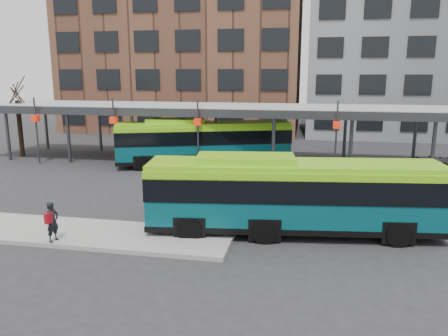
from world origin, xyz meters
TOP-DOWN VIEW (x-y plane):
  - ground at (0.00, 0.00)m, footprint 120.00×120.00m
  - boarding_island at (-5.50, -3.00)m, footprint 14.00×3.00m
  - canopy at (-0.06, 12.87)m, footprint 40.00×6.53m
  - tree at (-18.00, 12.00)m, footprint 1.64×1.64m
  - building_brick at (-10.00, 32.00)m, footprint 26.00×14.00m
  - building_grey at (16.00, 32.00)m, footprint 24.00×14.00m
  - bus_front at (3.71, -1.12)m, footprint 12.05×4.00m
  - bus_rear at (-3.06, 11.38)m, footprint 12.37×6.41m
  - pedestrian at (-5.20, -4.21)m, footprint 0.49×0.65m
  - bike_rack at (12.83, 12.00)m, footprint 5.90×1.66m

SIDE VIEW (x-z plane):
  - ground at x=0.00m, z-range 0.00..0.00m
  - boarding_island at x=-5.50m, z-range 0.00..0.18m
  - bike_rack at x=12.83m, z-range -0.05..1.02m
  - pedestrian at x=-5.20m, z-range 0.19..1.75m
  - bus_front at x=3.71m, z-range 0.07..3.33m
  - bus_rear at x=-3.06m, z-range 0.07..3.43m
  - tree at x=-18.00m, z-range -0.36..5.23m
  - canopy at x=-0.06m, z-range 1.51..6.31m
  - building_grey at x=16.00m, z-range 0.00..20.00m
  - building_brick at x=-10.00m, z-range 0.00..22.00m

